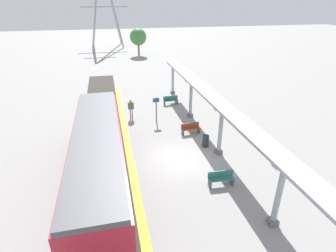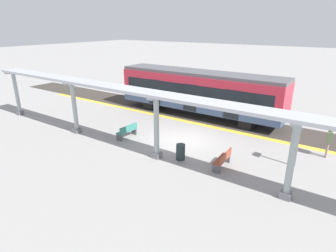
# 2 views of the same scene
# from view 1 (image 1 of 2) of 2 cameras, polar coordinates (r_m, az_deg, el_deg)

# --- Properties ---
(ground_plane) EXTENTS (176.00, 176.00, 0.00)m
(ground_plane) POSITION_cam_1_polar(r_m,az_deg,el_deg) (18.11, 2.17, -7.12)
(ground_plane) COLOR gray
(tactile_edge_strip) EXTENTS (0.48, 34.37, 0.01)m
(tactile_edge_strip) POSITION_cam_1_polar(r_m,az_deg,el_deg) (17.67, -7.86, -8.27)
(tactile_edge_strip) COLOR gold
(tactile_edge_strip) RESTS_ON ground
(trackbed) EXTENTS (3.20, 46.37, 0.01)m
(trackbed) POSITION_cam_1_polar(r_m,az_deg,el_deg) (17.68, -13.86, -8.85)
(trackbed) COLOR #38332D
(trackbed) RESTS_ON ground
(train_near_carriage) EXTENTS (2.65, 13.17, 3.48)m
(train_near_carriage) POSITION_cam_1_polar(r_m,az_deg,el_deg) (15.24, -14.52, -6.77)
(train_near_carriage) COLOR #B82437
(train_near_carriage) RESTS_ON ground
(canopy_pillar_second) EXTENTS (1.10, 0.44, 3.44)m
(canopy_pillar_second) POSITION_cam_1_polar(r_m,az_deg,el_deg) (13.42, 22.54, -13.48)
(canopy_pillar_second) COLOR slate
(canopy_pillar_second) RESTS_ON ground
(canopy_pillar_third) EXTENTS (1.10, 0.44, 3.44)m
(canopy_pillar_third) POSITION_cam_1_polar(r_m,az_deg,el_deg) (18.25, 11.13, -1.06)
(canopy_pillar_third) COLOR slate
(canopy_pillar_third) RESTS_ON ground
(canopy_pillar_fourth) EXTENTS (1.10, 0.44, 3.44)m
(canopy_pillar_fourth) POSITION_cam_1_polar(r_m,az_deg,el_deg) (23.99, 4.89, 5.90)
(canopy_pillar_fourth) COLOR slate
(canopy_pillar_fourth) RESTS_ON ground
(canopy_pillar_fifth) EXTENTS (1.10, 0.44, 3.44)m
(canopy_pillar_fifth) POSITION_cam_1_polar(r_m,az_deg,el_deg) (30.18, 1.03, 10.11)
(canopy_pillar_fifth) COLOR slate
(canopy_pillar_fifth) RESTS_ON ground
(canopy_beam) EXTENTS (1.20, 27.89, 0.16)m
(canopy_beam) POSITION_cam_1_polar(r_m,az_deg,el_deg) (17.43, 11.79, 3.97)
(canopy_beam) COLOR #A8AAB2
(canopy_beam) RESTS_ON canopy_pillar_nearest
(bench_near_end) EXTENTS (1.52, 0.50, 0.86)m
(bench_near_end) POSITION_cam_1_polar(r_m,az_deg,el_deg) (15.94, 11.21, -10.84)
(bench_near_end) COLOR #2E756A
(bench_near_end) RESTS_ON ground
(bench_mid_platform) EXTENTS (1.51, 0.48, 0.86)m
(bench_mid_platform) POSITION_cam_1_polar(r_m,az_deg,el_deg) (27.29, 0.58, 5.55)
(bench_mid_platform) COLOR #2F7564
(bench_mid_platform) RESTS_ON ground
(bench_far_end) EXTENTS (1.52, 0.52, 0.86)m
(bench_far_end) POSITION_cam_1_polar(r_m,az_deg,el_deg) (21.34, 4.82, -0.47)
(bench_far_end) COLOR brown
(bench_far_end) RESTS_ON ground
(trash_bin) EXTENTS (0.48, 0.48, 0.87)m
(trash_bin) POSITION_cam_1_polar(r_m,az_deg,el_deg) (19.61, 8.02, -3.17)
(trash_bin) COLOR #212F31
(trash_bin) RESTS_ON ground
(platform_info_sign) EXTENTS (0.56, 0.10, 2.20)m
(platform_info_sign) POSITION_cam_1_polar(r_m,az_deg,el_deg) (23.11, -2.53, 4.09)
(platform_info_sign) COLOR #4C4C51
(platform_info_sign) RESTS_ON ground
(passenger_waiting_near_edge) EXTENTS (0.52, 0.26, 1.73)m
(passenger_waiting_near_edge) POSITION_cam_1_polar(r_m,az_deg,el_deg) (24.06, -7.93, 4.12)
(passenger_waiting_near_edge) COLOR gray
(passenger_waiting_near_edge) RESTS_ON ground
(electricity_pylon) EXTENTS (9.86, 6.93, 18.14)m
(electricity_pylon) POSITION_cam_1_polar(r_m,az_deg,el_deg) (64.32, -13.53, 24.41)
(electricity_pylon) COLOR #93969B
(electricity_pylon) RESTS_ON ground
(tree_left_background) EXTENTS (3.11, 3.11, 4.89)m
(tree_left_background) POSITION_cam_1_polar(r_m,az_deg,el_deg) (52.84, -6.40, 18.38)
(tree_left_background) COLOR brown
(tree_left_background) RESTS_ON ground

